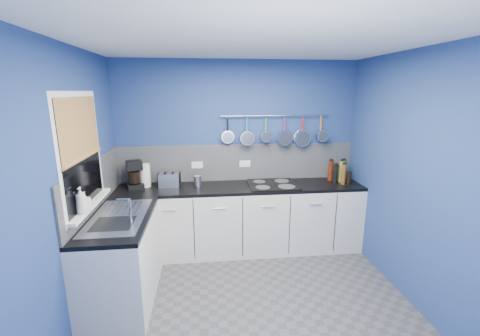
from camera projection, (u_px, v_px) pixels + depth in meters
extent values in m
cube|color=#47474C|center=(253.00, 308.00, 3.15)|extent=(3.20, 3.00, 0.02)
cube|color=white|center=(256.00, 39.00, 2.56)|extent=(3.20, 3.00, 0.02)
cube|color=navy|center=(237.00, 155.00, 4.31)|extent=(3.20, 0.02, 2.50)
cube|color=navy|center=(308.00, 288.00, 1.40)|extent=(3.20, 0.02, 2.50)
cube|color=navy|center=(68.00, 194.00, 2.68)|extent=(0.02, 3.00, 2.50)
cube|color=navy|center=(420.00, 182.00, 3.03)|extent=(0.02, 3.00, 2.50)
cube|color=gray|center=(238.00, 162.00, 4.32)|extent=(3.20, 0.02, 0.50)
cube|color=gray|center=(95.00, 185.00, 3.28)|extent=(0.02, 1.80, 0.50)
cube|color=silver|center=(240.00, 219.00, 4.21)|extent=(3.20, 0.60, 0.86)
cube|color=black|center=(240.00, 187.00, 4.10)|extent=(3.20, 0.60, 0.04)
cube|color=silver|center=(123.00, 260.00, 3.20)|extent=(0.60, 1.20, 0.86)
cube|color=black|center=(119.00, 219.00, 3.09)|extent=(0.60, 1.20, 0.04)
cube|color=white|center=(81.00, 152.00, 2.90)|extent=(0.01, 1.00, 1.10)
cube|color=black|center=(82.00, 152.00, 2.90)|extent=(0.01, 0.90, 1.00)
cube|color=#C87B49|center=(80.00, 128.00, 2.85)|extent=(0.01, 0.90, 0.55)
cube|color=white|center=(90.00, 205.00, 3.03)|extent=(0.10, 0.98, 0.03)
cube|color=silver|center=(119.00, 216.00, 3.09)|extent=(0.50, 0.95, 0.01)
cube|color=white|center=(197.00, 165.00, 4.25)|extent=(0.15, 0.01, 0.09)
cube|color=white|center=(245.00, 164.00, 4.32)|extent=(0.15, 0.01, 0.09)
cylinder|color=silver|center=(275.00, 116.00, 4.18)|extent=(1.45, 0.02, 0.02)
imported|color=white|center=(81.00, 200.00, 2.75)|extent=(0.09, 0.09, 0.24)
imported|color=white|center=(85.00, 201.00, 2.83)|extent=(0.10, 0.10, 0.17)
cylinder|color=white|center=(145.00, 175.00, 4.03)|extent=(0.14, 0.14, 0.30)
cube|color=silver|center=(169.00, 180.00, 4.05)|extent=(0.28, 0.17, 0.17)
cylinder|color=silver|center=(198.00, 181.00, 4.07)|extent=(0.11, 0.11, 0.14)
cube|color=black|center=(273.00, 184.00, 4.14)|extent=(0.64, 0.56, 0.01)
cylinder|color=#265919|center=(343.00, 170.00, 4.34)|extent=(0.06, 0.06, 0.28)
cylinder|color=#3F721E|center=(337.00, 174.00, 4.35)|extent=(0.07, 0.07, 0.18)
cylinder|color=#4C190C|center=(330.00, 171.00, 4.32)|extent=(0.07, 0.07, 0.27)
cylinder|color=brown|center=(345.00, 177.00, 4.27)|extent=(0.05, 0.05, 0.12)
cylinder|color=olive|center=(341.00, 172.00, 4.24)|extent=(0.05, 0.05, 0.29)
cylinder|color=black|center=(335.00, 174.00, 4.21)|extent=(0.06, 0.06, 0.25)
cylinder|color=black|center=(349.00, 178.00, 4.16)|extent=(0.06, 0.06, 0.15)
cylinder|color=brown|center=(343.00, 174.00, 4.14)|extent=(0.06, 0.06, 0.27)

